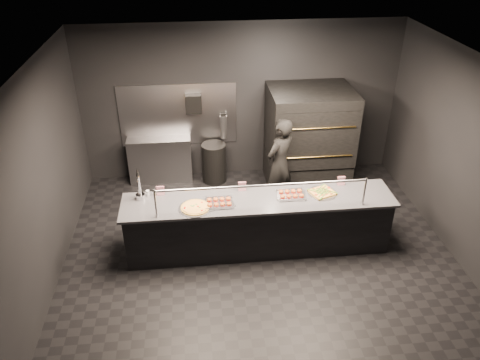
{
  "coord_description": "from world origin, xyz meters",
  "views": [
    {
      "loc": [
        -0.9,
        -5.83,
        4.73
      ],
      "look_at": [
        -0.26,
        0.2,
        1.15
      ],
      "focal_mm": 35.0,
      "sensor_mm": 36.0,
      "label": 1
    }
  ],
  "objects_px": {
    "slider_tray_b": "(291,194)",
    "trash_bin": "(214,163)",
    "beer_tap": "(140,190)",
    "fire_extinguisher": "(224,126)",
    "service_counter": "(258,224)",
    "round_pizza": "(195,208)",
    "square_pizza": "(322,192)",
    "slider_tray_a": "(219,203)",
    "towel_dispenser": "(193,104)",
    "worker": "(280,164)",
    "prep_shelf": "(160,160)",
    "pizza_oven": "(308,138)"
  },
  "relations": [
    {
      "from": "service_counter",
      "to": "slider_tray_b",
      "type": "relative_size",
      "value": 8.61
    },
    {
      "from": "beer_tap",
      "to": "slider_tray_a",
      "type": "distance_m",
      "value": 1.2
    },
    {
      "from": "round_pizza",
      "to": "slider_tray_b",
      "type": "distance_m",
      "value": 1.47
    },
    {
      "from": "round_pizza",
      "to": "square_pizza",
      "type": "distance_m",
      "value": 1.95
    },
    {
      "from": "pizza_oven",
      "to": "beer_tap",
      "type": "xyz_separation_m",
      "value": [
        -2.96,
        -1.7,
        0.11
      ]
    },
    {
      "from": "prep_shelf",
      "to": "beer_tap",
      "type": "distance_m",
      "value": 2.22
    },
    {
      "from": "fire_extinguisher",
      "to": "round_pizza",
      "type": "bearing_deg",
      "value": -103.35
    },
    {
      "from": "towel_dispenser",
      "to": "square_pizza",
      "type": "xyz_separation_m",
      "value": [
        1.89,
        -2.33,
        -0.61
      ]
    },
    {
      "from": "service_counter",
      "to": "trash_bin",
      "type": "relative_size",
      "value": 5.23
    },
    {
      "from": "fire_extinguisher",
      "to": "trash_bin",
      "type": "bearing_deg",
      "value": -135.66
    },
    {
      "from": "beer_tap",
      "to": "slider_tray_b",
      "type": "xyz_separation_m",
      "value": [
        2.26,
        -0.16,
        -0.13
      ]
    },
    {
      "from": "towel_dispenser",
      "to": "round_pizza",
      "type": "bearing_deg",
      "value": -91.24
    },
    {
      "from": "pizza_oven",
      "to": "worker",
      "type": "distance_m",
      "value": 0.96
    },
    {
      "from": "beer_tap",
      "to": "trash_bin",
      "type": "height_order",
      "value": "beer_tap"
    },
    {
      "from": "pizza_oven",
      "to": "round_pizza",
      "type": "xyz_separation_m",
      "value": [
        -2.16,
        -2.05,
        -0.03
      ]
    },
    {
      "from": "round_pizza",
      "to": "beer_tap",
      "type": "bearing_deg",
      "value": 156.68
    },
    {
      "from": "trash_bin",
      "to": "beer_tap",
      "type": "bearing_deg",
      "value": -121.09
    },
    {
      "from": "pizza_oven",
      "to": "slider_tray_a",
      "type": "distance_m",
      "value": 2.67
    },
    {
      "from": "beer_tap",
      "to": "slider_tray_b",
      "type": "relative_size",
      "value": 1.12
    },
    {
      "from": "beer_tap",
      "to": "slider_tray_a",
      "type": "bearing_deg",
      "value": -12.93
    },
    {
      "from": "fire_extinguisher",
      "to": "slider_tray_b",
      "type": "height_order",
      "value": "fire_extinguisher"
    },
    {
      "from": "slider_tray_b",
      "to": "trash_bin",
      "type": "relative_size",
      "value": 0.61
    },
    {
      "from": "prep_shelf",
      "to": "trash_bin",
      "type": "height_order",
      "value": "prep_shelf"
    },
    {
      "from": "prep_shelf",
      "to": "round_pizza",
      "type": "distance_m",
      "value": 2.6
    },
    {
      "from": "prep_shelf",
      "to": "worker",
      "type": "relative_size",
      "value": 0.72
    },
    {
      "from": "fire_extinguisher",
      "to": "worker",
      "type": "relative_size",
      "value": 0.3
    },
    {
      "from": "beer_tap",
      "to": "trash_bin",
      "type": "relative_size",
      "value": 0.68
    },
    {
      "from": "fire_extinguisher",
      "to": "slider_tray_a",
      "type": "xyz_separation_m",
      "value": [
        -0.25,
        -2.47,
        -0.11
      ]
    },
    {
      "from": "towel_dispenser",
      "to": "fire_extinguisher",
      "type": "distance_m",
      "value": 0.74
    },
    {
      "from": "fire_extinguisher",
      "to": "slider_tray_a",
      "type": "height_order",
      "value": "fire_extinguisher"
    },
    {
      "from": "pizza_oven",
      "to": "service_counter",
      "type": "bearing_deg",
      "value": -122.27
    },
    {
      "from": "towel_dispenser",
      "to": "beer_tap",
      "type": "bearing_deg",
      "value": -111.53
    },
    {
      "from": "round_pizza",
      "to": "trash_bin",
      "type": "bearing_deg",
      "value": 80.48
    },
    {
      "from": "beer_tap",
      "to": "round_pizza",
      "type": "height_order",
      "value": "beer_tap"
    },
    {
      "from": "prep_shelf",
      "to": "beer_tap",
      "type": "xyz_separation_m",
      "value": [
        -0.16,
        -2.12,
        0.62
      ]
    },
    {
      "from": "fire_extinguisher",
      "to": "trash_bin",
      "type": "distance_m",
      "value": 0.73
    },
    {
      "from": "towel_dispenser",
      "to": "worker",
      "type": "height_order",
      "value": "towel_dispenser"
    },
    {
      "from": "beer_tap",
      "to": "fire_extinguisher",
      "type": "bearing_deg",
      "value": 57.28
    },
    {
      "from": "slider_tray_b",
      "to": "round_pizza",
      "type": "bearing_deg",
      "value": -172.55
    },
    {
      "from": "pizza_oven",
      "to": "slider_tray_a",
      "type": "height_order",
      "value": "pizza_oven"
    },
    {
      "from": "beer_tap",
      "to": "slider_tray_a",
      "type": "relative_size",
      "value": 1.12
    },
    {
      "from": "trash_bin",
      "to": "round_pizza",
      "type": "bearing_deg",
      "value": -99.52
    },
    {
      "from": "beer_tap",
      "to": "square_pizza",
      "type": "relative_size",
      "value": 1.22
    },
    {
      "from": "square_pizza",
      "to": "trash_bin",
      "type": "xyz_separation_m",
      "value": [
        -1.55,
        2.14,
        -0.55
      ]
    },
    {
      "from": "pizza_oven",
      "to": "beer_tap",
      "type": "bearing_deg",
      "value": -150.15
    },
    {
      "from": "trash_bin",
      "to": "worker",
      "type": "bearing_deg",
      "value": -41.7
    },
    {
      "from": "square_pizza",
      "to": "trash_bin",
      "type": "relative_size",
      "value": 0.56
    },
    {
      "from": "square_pizza",
      "to": "worker",
      "type": "distance_m",
      "value": 1.24
    },
    {
      "from": "slider_tray_a",
      "to": "trash_bin",
      "type": "height_order",
      "value": "slider_tray_a"
    },
    {
      "from": "pizza_oven",
      "to": "prep_shelf",
      "type": "xyz_separation_m",
      "value": [
        -2.8,
        0.42,
        -0.52
      ]
    }
  ]
}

